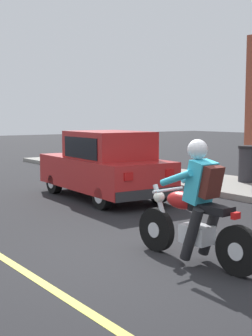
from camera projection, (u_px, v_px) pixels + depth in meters
name	position (u px, v px, depth m)	size (l,w,h in m)	color
ground_plane	(170.00, 259.00, 6.30)	(80.00, 80.00, 0.00)	black
sidewalk_curb	(251.00, 189.00, 11.89)	(2.60, 22.00, 0.14)	gray
motorcycle_with_rider	(196.00, 212.00, 6.05)	(0.59, 2.02, 1.62)	black
car_hatchback	(105.00, 166.00, 10.87)	(1.88, 3.88, 1.57)	black
trash_bin	(248.00, 164.00, 12.64)	(0.56, 0.56, 0.98)	#2D2D33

